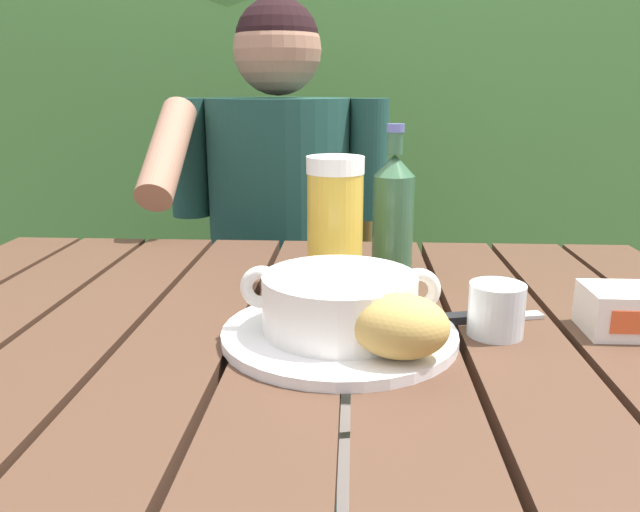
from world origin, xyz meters
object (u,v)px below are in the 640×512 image
object	(u,v)px
person_eating	(277,232)
beer_glass	(335,222)
serving_plate	(339,334)
beer_bottle	(393,212)
soup_bowl	(340,301)
water_glass_small	(496,309)
butter_tub	(629,311)
chair_near_diner	(289,308)
bread_roll	(400,326)
table_knife	(468,318)

from	to	relation	value
person_eating	beer_glass	world-z (taller)	person_eating
serving_plate	beer_bottle	xyz separation A→B (m)	(0.07, 0.27, 0.09)
soup_bowl	water_glass_small	xyz separation A→B (m)	(0.18, 0.02, -0.02)
butter_tub	chair_near_diner	bearing A→B (deg)	119.35
water_glass_small	butter_tub	size ratio (longest dim) A/B	0.63
bread_roll	table_knife	bearing A→B (deg)	55.29
serving_plate	bread_roll	bearing A→B (deg)	-49.40
bread_roll	butter_tub	world-z (taller)	bread_roll
soup_bowl	table_knife	xyz separation A→B (m)	(0.15, 0.06, -0.04)
soup_bowl	bread_roll	xyz separation A→B (m)	(0.06, -0.07, -0.00)
chair_near_diner	serving_plate	world-z (taller)	chair_near_diner
person_eating	water_glass_small	xyz separation A→B (m)	(0.34, -0.68, 0.07)
person_eating	table_knife	size ratio (longest dim) A/B	7.71
person_eating	beer_bottle	xyz separation A→B (m)	(0.23, -0.44, 0.13)
serving_plate	water_glass_small	size ratio (longest dim) A/B	4.16
chair_near_diner	bread_roll	bearing A→B (deg)	-77.56
butter_tub	table_knife	world-z (taller)	butter_tub
chair_near_diner	bread_roll	xyz separation A→B (m)	(0.22, -0.98, 0.33)
person_eating	beer_bottle	distance (m)	0.51
chair_near_diner	butter_tub	world-z (taller)	chair_near_diner
soup_bowl	person_eating	bearing A→B (deg)	102.54
bread_roll	water_glass_small	distance (m)	0.15
serving_plate	person_eating	bearing A→B (deg)	102.54
bread_roll	soup_bowl	bearing A→B (deg)	130.60
beer_bottle	butter_tub	xyz separation A→B (m)	(0.26, -0.23, -0.07)
bread_roll	table_knife	xyz separation A→B (m)	(0.09, 0.13, -0.04)
beer_bottle	soup_bowl	bearing A→B (deg)	-105.34
person_eating	serving_plate	xyz separation A→B (m)	(0.16, -0.71, 0.04)
soup_bowl	bread_roll	world-z (taller)	soup_bowl
beer_glass	butter_tub	bearing A→B (deg)	-25.62
serving_plate	chair_near_diner	bearing A→B (deg)	99.65
water_glass_small	table_knife	size ratio (longest dim) A/B	0.40
table_knife	serving_plate	bearing A→B (deg)	-157.97
soup_bowl	table_knife	distance (m)	0.17
beer_glass	butter_tub	size ratio (longest dim) A/B	1.80
person_eating	bread_roll	size ratio (longest dim) A/B	10.98
water_glass_small	butter_tub	world-z (taller)	water_glass_small
soup_bowl	table_knife	bearing A→B (deg)	22.03
beer_bottle	table_knife	bearing A→B (deg)	-68.38
soup_bowl	table_knife	world-z (taller)	soup_bowl
serving_plate	soup_bowl	size ratio (longest dim) A/B	1.19
serving_plate	bread_roll	distance (m)	0.10
person_eating	bread_roll	world-z (taller)	person_eating
bread_roll	beer_glass	world-z (taller)	beer_glass
chair_near_diner	table_knife	world-z (taller)	chair_near_diner
beer_glass	beer_bottle	bearing A→B (deg)	36.83
serving_plate	table_knife	xyz separation A→B (m)	(0.15, 0.06, -0.00)
chair_near_diner	person_eating	world-z (taller)	person_eating
beer_glass	butter_tub	distance (m)	0.39
person_eating	table_knife	world-z (taller)	person_eating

